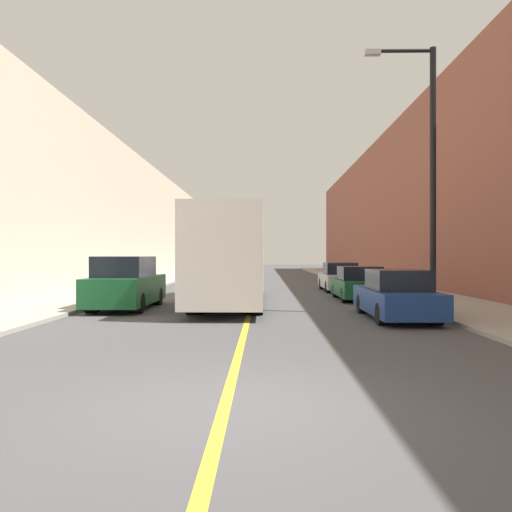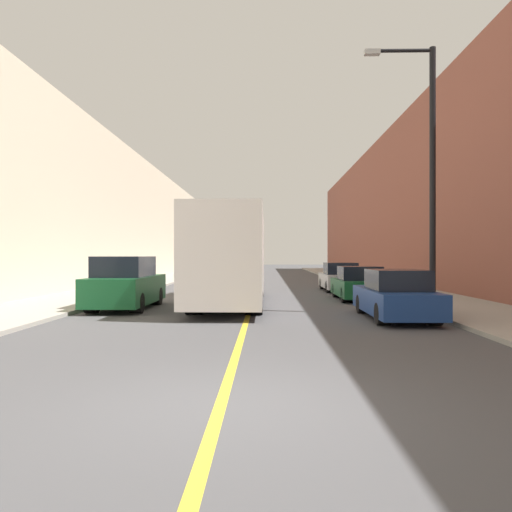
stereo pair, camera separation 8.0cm
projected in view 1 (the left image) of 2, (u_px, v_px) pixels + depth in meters
ground_plane at (225, 407)px, 6.29m from camera, size 200.00×200.00×0.00m
sidewalk_left at (154, 281)px, 36.42m from camera, size 3.75×72.00×0.12m
sidewalk_right at (362, 281)px, 36.16m from camera, size 3.75×72.00×0.12m
building_row_left at (102, 214)px, 36.48m from camera, size 4.00×72.00×9.87m
building_row_right at (415, 205)px, 36.09m from camera, size 4.00×72.00×11.14m
road_center_line at (258, 282)px, 36.29m from camera, size 0.16×72.00×0.01m
bus at (232, 256)px, 19.60m from camera, size 2.48×11.22×3.51m
parked_suv_left at (126, 285)px, 17.88m from camera, size 1.90×4.68×1.88m
car_right_near at (396, 297)px, 15.00m from camera, size 1.76×4.53×1.49m
car_right_mid at (359, 285)px, 21.46m from camera, size 1.88×4.23×1.45m
car_right_far at (339, 278)px, 26.97m from camera, size 1.82×4.60×1.53m
street_lamp_right at (428, 164)px, 16.19m from camera, size 2.30×0.24×8.55m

